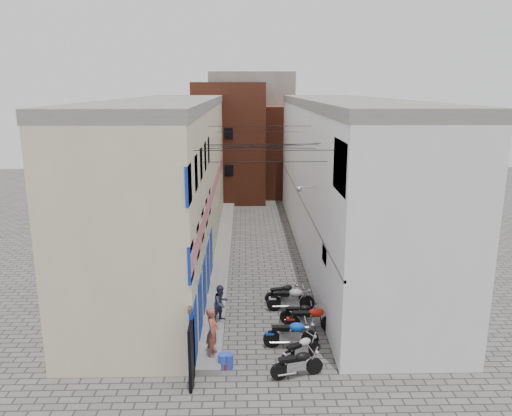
{
  "coord_description": "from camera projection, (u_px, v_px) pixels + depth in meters",
  "views": [
    {
      "loc": [
        -0.75,
        -15.25,
        9.65
      ],
      "look_at": [
        -0.1,
        12.01,
        3.0
      ],
      "focal_mm": 35.0,
      "sensor_mm": 36.0,
      "label": 1
    }
  ],
  "objects": [
    {
      "name": "ground",
      "position": [
        267.0,
        375.0,
        17.12
      ],
      "size": [
        90.0,
        90.0,
        0.0
      ],
      "primitive_type": "plane",
      "color": "#5A5754",
      "rests_on": "ground"
    },
    {
      "name": "overhead_wires",
      "position": [
        261.0,
        143.0,
        22.85
      ],
      "size": [
        5.8,
        13.02,
        1.32
      ],
      "color": "black",
      "rests_on": "ground"
    },
    {
      "name": "motorcycle_b",
      "position": [
        301.0,
        348.0,
        17.96
      ],
      "size": [
        1.74,
        1.37,
        0.99
      ],
      "primitive_type": null,
      "rotation": [
        0.0,
        0.0,
        -1.01
      ],
      "color": "silver",
      "rests_on": "ground"
    },
    {
      "name": "water_jug_far",
      "position": [
        228.0,
        361.0,
        17.51
      ],
      "size": [
        0.43,
        0.43,
        0.54
      ],
      "primitive_type": "cylinder",
      "rotation": [
        0.0,
        0.0,
        -0.28
      ],
      "color": "#263DBE",
      "rests_on": "ground"
    },
    {
      "name": "plinth",
      "position": [
        223.0,
        251.0,
        29.67
      ],
      "size": [
        0.9,
        26.0,
        0.25
      ],
      "primitive_type": "cube",
      "color": "slate",
      "rests_on": "ground"
    },
    {
      "name": "motorcycle_e",
      "position": [
        300.0,
        312.0,
        20.78
      ],
      "size": [
        1.76,
        0.66,
        1.0
      ],
      "primitive_type": null,
      "rotation": [
        0.0,
        0.0,
        -1.64
      ],
      "color": "black",
      "rests_on": "ground"
    },
    {
      "name": "motorcycle_a",
      "position": [
        297.0,
        362.0,
        16.92
      ],
      "size": [
        1.96,
        1.02,
        1.08
      ],
      "primitive_type": null,
      "rotation": [
        0.0,
        0.0,
        -1.33
      ],
      "color": "black",
      "rests_on": "ground"
    },
    {
      "name": "water_jug_near",
      "position": [
        223.0,
        361.0,
        17.5
      ],
      "size": [
        0.45,
        0.45,
        0.55
      ],
      "primitive_type": "cylinder",
      "rotation": [
        0.0,
        0.0,
        0.34
      ],
      "color": "blue",
      "rests_on": "ground"
    },
    {
      "name": "motorcycle_g",
      "position": [
        283.0,
        292.0,
        22.8
      ],
      "size": [
        1.82,
        0.94,
        1.01
      ],
      "primitive_type": null,
      "rotation": [
        0.0,
        0.0,
        -1.34
      ],
      "color": "black",
      "rests_on": "ground"
    },
    {
      "name": "building_left",
      "position": [
        170.0,
        179.0,
        28.51
      ],
      "size": [
        5.1,
        27.0,
        9.0
      ],
      "color": "beige",
      "rests_on": "ground"
    },
    {
      "name": "red_crate",
      "position": [
        223.0,
        365.0,
        17.54
      ],
      "size": [
        0.45,
        0.4,
        0.23
      ],
      "primitive_type": "cube",
      "rotation": [
        0.0,
        0.0,
        -0.38
      ],
      "color": "#9F290B",
      "rests_on": "ground"
    },
    {
      "name": "motorcycle_c",
      "position": [
        291.0,
        332.0,
        18.85
      ],
      "size": [
        2.12,
        0.69,
        1.23
      ],
      "primitive_type": null,
      "rotation": [
        0.0,
        0.0,
        -1.58
      ],
      "color": "#0C3DB7",
      "rests_on": "ground"
    },
    {
      "name": "motorcycle_f",
      "position": [
        291.0,
        297.0,
        21.96
      ],
      "size": [
        2.13,
        0.69,
        1.23
      ],
      "primitive_type": null,
      "rotation": [
        0.0,
        0.0,
        -1.56
      ],
      "color": "#ABABB0",
      "rests_on": "ground"
    },
    {
      "name": "person_a",
      "position": [
        212.0,
        331.0,
        17.77
      ],
      "size": [
        0.53,
        0.72,
        1.82
      ],
      "primitive_type": "imported",
      "rotation": [
        0.0,
        0.0,
        1.42
      ],
      "color": "#9F4E3A",
      "rests_on": "plinth"
    },
    {
      "name": "motorcycle_d",
      "position": [
        311.0,
        318.0,
        20.02
      ],
      "size": [
        2.17,
        0.71,
        1.25
      ],
      "primitive_type": null,
      "rotation": [
        0.0,
        0.0,
        -1.56
      ],
      "color": "#AD180C",
      "rests_on": "ground"
    },
    {
      "name": "building_far_concrete",
      "position": [
        252.0,
        130.0,
        48.84
      ],
      "size": [
        8.0,
        5.0,
        11.0
      ],
      "primitive_type": "cube",
      "color": "slate",
      "rests_on": "ground"
    },
    {
      "name": "building_right",
      "position": [
        344.0,
        178.0,
        28.79
      ],
      "size": [
        5.94,
        26.0,
        9.0
      ],
      "color": "silver",
      "rests_on": "ground"
    },
    {
      "name": "person_b",
      "position": [
        221.0,
        303.0,
        20.4
      ],
      "size": [
        0.95,
        0.95,
        1.55
      ],
      "primitive_type": "imported",
      "rotation": [
        0.0,
        0.0,
        0.82
      ],
      "color": "#313249",
      "rests_on": "plinth"
    },
    {
      "name": "far_shopfront",
      "position": [
        253.0,
        191.0,
        41.31
      ],
      "size": [
        2.0,
        0.3,
        2.4
      ],
      "primitive_type": "cube",
      "color": "black",
      "rests_on": "ground"
    },
    {
      "name": "building_far_brick_left",
      "position": [
        230.0,
        142.0,
        43.08
      ],
      "size": [
        6.0,
        6.0,
        10.0
      ],
      "primitive_type": "cube",
      "color": "brown",
      "rests_on": "ground"
    },
    {
      "name": "building_far_brick_right",
      "position": [
        285.0,
        150.0,
        45.38
      ],
      "size": [
        5.0,
        6.0,
        8.0
      ],
      "primitive_type": "cube",
      "color": "brown",
      "rests_on": "ground"
    }
  ]
}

